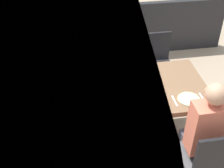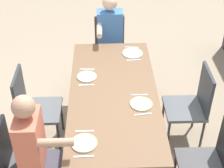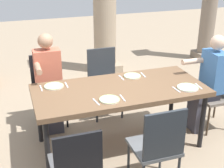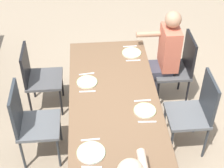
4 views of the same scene
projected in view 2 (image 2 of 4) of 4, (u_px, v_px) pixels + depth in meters
ground_plane at (113, 144)px, 4.04m from camera, size 16.00×16.00×0.00m
dining_table at (113, 96)px, 3.61m from camera, size 2.01×0.92×0.77m
chair_west_north at (19, 163)px, 3.10m from camera, size 0.44×0.44×0.96m
chair_west_south at (211, 161)px, 3.17m from camera, size 0.44×0.44×0.89m
chair_mid_north at (32, 105)px, 3.74m from camera, size 0.44×0.44×0.96m
chair_mid_south at (193, 103)px, 3.80m from camera, size 0.44×0.44×0.95m
chair_head_east at (110, 45)px, 4.88m from camera, size 0.44×0.44×0.90m
diner_woman_green at (40, 152)px, 3.02m from camera, size 0.35×0.49×1.31m
diner_man_white at (110, 41)px, 4.61m from camera, size 0.49×0.35×1.30m
plate_0 at (84, 143)px, 2.98m from camera, size 0.23×0.23×0.02m
fork_0 at (84, 156)px, 2.86m from camera, size 0.02×0.17×0.01m
spoon_0 at (85, 131)px, 3.10m from camera, size 0.02×0.17×0.01m
plate_1 at (141, 104)px, 3.41m from camera, size 0.23×0.23×0.02m
fork_1 at (143, 114)px, 3.29m from camera, size 0.04×0.17×0.01m
spoon_1 at (140, 95)px, 3.53m from camera, size 0.02×0.17×0.01m
plate_2 at (87, 77)px, 3.78m from camera, size 0.22×0.22×0.02m
fork_2 at (87, 85)px, 3.67m from camera, size 0.02×0.17×0.01m
spoon_2 at (87, 69)px, 3.91m from camera, size 0.03×0.17×0.01m
plate_3 at (133, 53)px, 4.18m from camera, size 0.25×0.25×0.02m
fork_3 at (134, 60)px, 4.06m from camera, size 0.02×0.17×0.01m
spoon_3 at (132, 47)px, 4.30m from camera, size 0.03×0.17×0.01m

